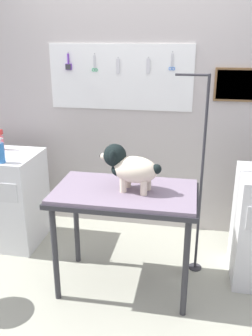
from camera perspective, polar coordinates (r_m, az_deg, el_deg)
name	(u,v)px	position (r m, az deg, el deg)	size (l,w,h in m)	color
ground	(109,306)	(2.88, -2.75, -20.84)	(4.40, 4.00, 0.04)	#A7A896
rear_wall_panel	(137,114)	(3.50, 1.82, 8.42)	(4.00, 0.11, 2.30)	#B5ADAB
grooming_table	(125,200)	(2.65, -0.18, -5.10)	(1.05, 0.61, 0.82)	#2D2D33
grooming_arm	(200,186)	(2.90, 11.51, -2.86)	(0.30, 0.11, 1.61)	#2D2D33
dog	(129,167)	(2.55, 0.47, 0.20)	(0.45, 0.26, 0.33)	beige
pump_bottle_white	(1,152)	(3.19, -19.06, 2.32)	(0.06, 0.06, 0.22)	#3172BC
spray_bottle_tall	(1,141)	(3.58, -19.07, 4.00)	(0.05, 0.05, 0.19)	#D65D6B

